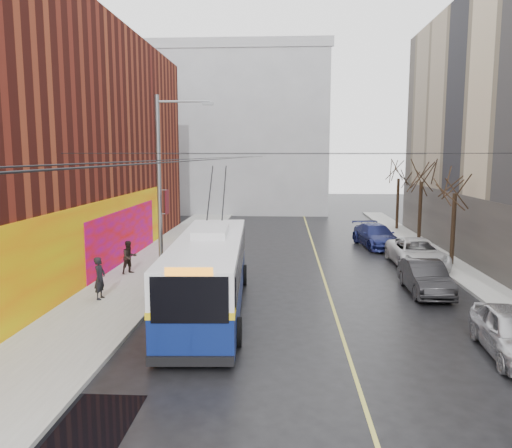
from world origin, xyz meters
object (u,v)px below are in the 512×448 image
(tree_far, at_px, (399,169))
(trolleybus, at_px, (209,272))
(parked_car_c, at_px, (417,253))
(streetlight_pole, at_px, (163,188))
(parked_car_d, at_px, (376,236))
(parked_car_b, at_px, (425,278))
(following_car, at_px, (221,249))
(pedestrian_a, at_px, (100,278))
(tree_mid, at_px, (422,171))
(tree_near, at_px, (456,179))
(pedestrian_b, at_px, (129,257))

(tree_far, height_order, trolleybus, tree_far)
(parked_car_c, bearing_deg, streetlight_pole, -156.28)
(streetlight_pole, bearing_deg, parked_car_d, 45.09)
(parked_car_b, relative_size, following_car, 1.03)
(parked_car_c, bearing_deg, parked_car_d, 100.79)
(tree_far, bearing_deg, pedestrian_a, -128.53)
(trolleybus, xyz_separation_m, parked_car_b, (9.55, 2.98, -0.86))
(tree_mid, xyz_separation_m, trolleybus, (-12.62, -15.75, -3.64))
(tree_near, xyz_separation_m, pedestrian_a, (-17.50, -7.98, -3.90))
(following_car, bearing_deg, trolleybus, -83.06)
(tree_mid, distance_m, pedestrian_b, 20.88)
(trolleybus, distance_m, parked_car_c, 13.69)
(tree_mid, bearing_deg, pedestrian_b, -149.81)
(tree_near, height_order, parked_car_b, tree_near)
(tree_mid, relative_size, parked_car_b, 1.47)
(tree_near, bearing_deg, pedestrian_b, -169.47)
(tree_mid, height_order, parked_car_d, tree_mid)
(tree_far, xyz_separation_m, parked_car_c, (-2.00, -14.14, -4.35))
(pedestrian_a, bearing_deg, parked_car_d, -42.30)
(streetlight_pole, xyz_separation_m, tree_near, (15.14, 6.00, 0.13))
(tree_far, bearing_deg, tree_mid, -90.00)
(tree_mid, distance_m, trolleybus, 20.51)
(parked_car_b, bearing_deg, parked_car_d, 91.04)
(parked_car_c, height_order, parked_car_d, parked_car_c)
(streetlight_pole, height_order, tree_far, streetlight_pole)
(parked_car_c, height_order, pedestrian_a, pedestrian_a)
(parked_car_c, relative_size, parked_car_d, 1.06)
(tree_near, relative_size, trolleybus, 0.52)
(tree_mid, xyz_separation_m, following_car, (-13.34, -6.30, -4.50))
(tree_far, relative_size, following_car, 1.48)
(streetlight_pole, xyz_separation_m, parked_car_b, (12.07, 0.23, -4.10))
(pedestrian_a, bearing_deg, parked_car_b, -77.87)
(tree_far, distance_m, parked_car_c, 14.93)
(tree_mid, distance_m, following_car, 15.42)
(tree_mid, distance_m, parked_car_c, 8.66)
(trolleybus, height_order, following_car, trolleybus)
(tree_mid, xyz_separation_m, parked_car_d, (-3.20, -1.02, -4.47))
(tree_far, height_order, pedestrian_a, tree_far)
(parked_car_b, xyz_separation_m, pedestrian_a, (-14.43, -2.21, 0.32))
(tree_near, bearing_deg, parked_car_b, -118.06)
(pedestrian_a, bearing_deg, following_car, -22.19)
(parked_car_b, distance_m, parked_car_c, 5.72)
(parked_car_d, distance_m, pedestrian_b, 17.19)
(trolleybus, distance_m, pedestrian_b, 7.46)
(tree_mid, relative_size, parked_car_c, 1.17)
(tree_near, bearing_deg, following_car, 176.99)
(parked_car_c, xyz_separation_m, following_car, (-11.34, 0.85, -0.04))
(parked_car_d, distance_m, pedestrian_a, 19.98)
(following_car, bearing_deg, pedestrian_b, -134.80)
(trolleybus, bearing_deg, pedestrian_a, 167.95)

